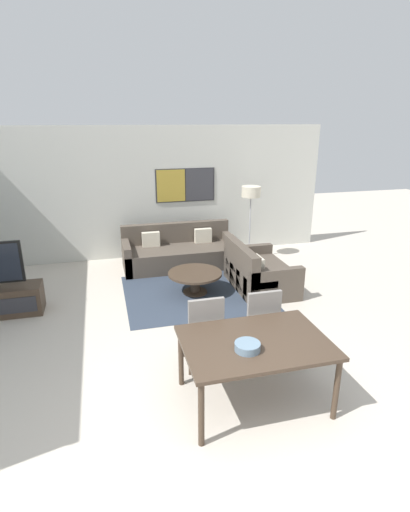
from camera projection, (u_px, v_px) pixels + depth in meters
The scene contains 11 objects.
ground_plane at pixel (233, 458), 3.63m from camera, with size 24.00×24.00×0.00m, color beige.
wall_back at pixel (148, 193), 8.56m from camera, with size 7.95×0.09×2.80m.
area_rug at pixel (195, 292), 7.06m from camera, with size 2.45×2.15×0.01m.
sofa_main at pixel (179, 253), 8.32m from camera, with size 2.30×0.95×0.84m.
sofa_side at pixel (257, 274), 7.17m from camera, with size 0.95×1.46×0.84m.
coffee_table at pixel (195, 277), 6.97m from camera, with size 0.94×0.94×0.39m.
dining_table at pixel (255, 347), 4.16m from camera, with size 1.52×1.06×0.74m.
dining_chair_left at pixel (204, 329), 4.79m from camera, with size 0.46×0.46×0.98m.
dining_chair_centre at pixel (260, 321), 4.98m from camera, with size 0.46×0.46×0.98m.
fruit_bowl at pixel (247, 346), 3.95m from camera, with size 0.26×0.26×0.08m.
floor_lamp at pixel (251, 196), 8.30m from camera, with size 0.39×0.39×1.60m.
Camera 1 is at (-0.97, -2.67, 2.92)m, focal length 28.00 mm.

